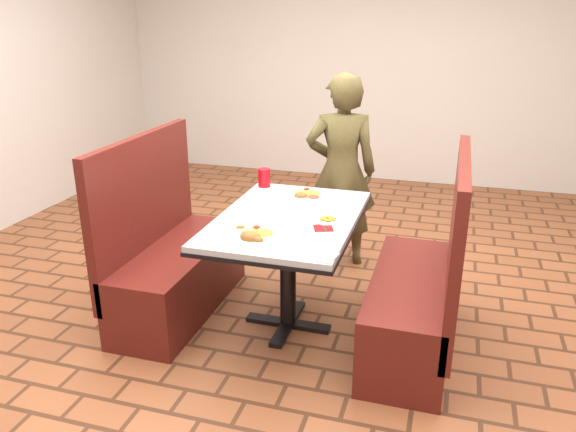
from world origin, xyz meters
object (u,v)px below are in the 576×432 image
object	(u,v)px
dining_table	(288,231)
near_dinner_plate	(255,233)
booth_bench_right	(419,297)
diner_person	(341,171)
far_dinner_plate	(307,193)
plantain_plate	(327,220)
booth_bench_left	(172,264)
red_tumbler	(264,178)

from	to	relation	value
dining_table	near_dinner_plate	world-z (taller)	near_dinner_plate
booth_bench_right	diner_person	xyz separation A→B (m)	(-0.70, 1.07, 0.42)
far_dinner_plate	plantain_plate	distance (m)	0.46
dining_table	diner_person	bearing A→B (deg)	84.51
far_dinner_plate	booth_bench_left	bearing A→B (deg)	-154.87
diner_person	plantain_plate	xyz separation A→B (m)	(0.14, -1.09, 0.02)
far_dinner_plate	plantain_plate	xyz separation A→B (m)	(0.23, -0.40, -0.01)
booth_bench_right	far_dinner_plate	bearing A→B (deg)	153.94
dining_table	booth_bench_right	size ratio (longest dim) A/B	1.01
booth_bench_right	plantain_plate	size ratio (longest dim) A/B	7.27
far_dinner_plate	booth_bench_right	bearing A→B (deg)	-26.06
diner_person	near_dinner_plate	world-z (taller)	diner_person
red_tumbler	plantain_plate	bearing A→B (deg)	-43.44
diner_person	far_dinner_plate	world-z (taller)	diner_person
diner_person	far_dinner_plate	distance (m)	0.69
dining_table	near_dinner_plate	xyz separation A→B (m)	(-0.07, -0.38, 0.13)
plantain_plate	booth_bench_right	bearing A→B (deg)	1.96
far_dinner_plate	plantain_plate	bearing A→B (deg)	-60.41
near_dinner_plate	plantain_plate	size ratio (longest dim) A/B	1.62
booth_bench_right	plantain_plate	distance (m)	0.70
plantain_plate	red_tumbler	distance (m)	0.79
booth_bench_left	red_tumbler	distance (m)	0.85
booth_bench_right	diner_person	world-z (taller)	diner_person
red_tumbler	diner_person	bearing A→B (deg)	51.77
dining_table	booth_bench_left	bearing A→B (deg)	180.00
dining_table	red_tumbler	size ratio (longest dim) A/B	9.58
booth_bench_left	red_tumbler	size ratio (longest dim) A/B	9.49
booth_bench_left	far_dinner_plate	bearing A→B (deg)	25.13
far_dinner_plate	red_tumbler	xyz separation A→B (m)	(-0.34, 0.14, 0.04)
plantain_plate	diner_person	bearing A→B (deg)	97.40
far_dinner_plate	plantain_plate	world-z (taller)	far_dinner_plate
booth_bench_left	booth_bench_right	size ratio (longest dim) A/B	1.00
dining_table	booth_bench_right	distance (m)	0.86
far_dinner_plate	red_tumbler	size ratio (longest dim) A/B	2.07
booth_bench_right	near_dinner_plate	size ratio (longest dim) A/B	4.50
diner_person	plantain_plate	size ratio (longest dim) A/B	9.02
diner_person	plantain_plate	distance (m)	1.10
booth_bench_left	diner_person	bearing A→B (deg)	49.92
dining_table	far_dinner_plate	size ratio (longest dim) A/B	4.64
dining_table	diner_person	world-z (taller)	diner_person
dining_table	booth_bench_left	world-z (taller)	booth_bench_left
plantain_plate	red_tumbler	world-z (taller)	red_tumbler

